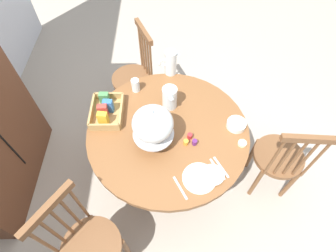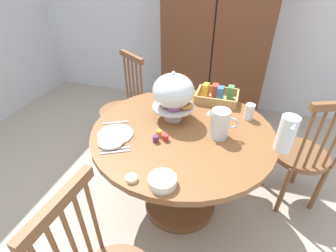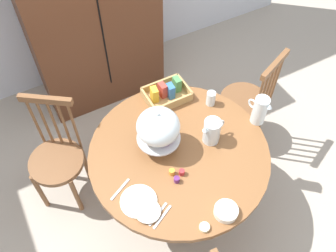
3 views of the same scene
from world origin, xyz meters
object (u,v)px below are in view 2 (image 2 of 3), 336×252
object	(u,v)px
windsor_chair_near_window	(302,156)
windsor_chair_by_cabinet	(123,111)
dining_table	(182,154)
cereal_basket	(217,95)
milk_pitcher	(286,135)
wooden_armoire	(217,34)
butter_dish	(131,178)
china_plate_large	(115,134)
orange_juice_pitcher	(220,125)
pastry_stand_with_dome	(173,93)
china_plate_small	(111,142)
cereal_bowl	(162,181)
drinking_glass	(249,112)

from	to	relation	value
windsor_chair_near_window	windsor_chair_by_cabinet	xyz separation A→B (m)	(-1.54, 0.21, 0.00)
dining_table	windsor_chair_near_window	distance (m)	0.89
cereal_basket	milk_pitcher	bearing A→B (deg)	-47.70
wooden_armoire	cereal_basket	size ratio (longest dim) A/B	6.20
dining_table	cereal_basket	bearing A→B (deg)	71.37
windsor_chair_by_cabinet	cereal_basket	world-z (taller)	windsor_chair_by_cabinet
windsor_chair_by_cabinet	cereal_basket	xyz separation A→B (m)	(0.87, -0.07, 0.33)
butter_dish	dining_table	bearing A→B (deg)	76.04
china_plate_large	dining_table	bearing A→B (deg)	27.02
wooden_armoire	orange_juice_pitcher	bearing A→B (deg)	-80.77
windsor_chair_by_cabinet	butter_dish	bearing A→B (deg)	-60.77
windsor_chair_near_window	butter_dish	size ratio (longest dim) A/B	16.25
windsor_chair_near_window	pastry_stand_with_dome	distance (m)	1.07
china_plate_large	china_plate_small	xyz separation A→B (m)	(0.02, -0.09, 0.01)
cereal_basket	cereal_bowl	size ratio (longest dim) A/B	2.26
dining_table	pastry_stand_with_dome	world-z (taller)	pastry_stand_with_dome
wooden_armoire	drinking_glass	xyz separation A→B (m)	(0.42, -1.25, -0.19)
dining_table	wooden_armoire	bearing A→B (deg)	90.58
orange_juice_pitcher	butter_dish	world-z (taller)	orange_juice_pitcher
dining_table	windsor_chair_near_window	bearing A→B (deg)	21.20
wooden_armoire	windsor_chair_by_cabinet	size ratio (longest dim) A/B	2.01
wooden_armoire	orange_juice_pitcher	world-z (taller)	wooden_armoire
pastry_stand_with_dome	milk_pitcher	world-z (taller)	pastry_stand_with_dome
windsor_chair_near_window	drinking_glass	distance (m)	0.55
orange_juice_pitcher	china_plate_large	size ratio (longest dim) A/B	0.88
china_plate_large	cereal_bowl	xyz separation A→B (m)	(0.41, -0.30, 0.02)
dining_table	windsor_chair_by_cabinet	size ratio (longest dim) A/B	1.21
wooden_armoire	china_plate_small	distance (m)	1.84
cereal_basket	windsor_chair_by_cabinet	bearing A→B (deg)	175.32
drinking_glass	butter_dish	bearing A→B (deg)	-124.45
wooden_armoire	windsor_chair_by_cabinet	world-z (taller)	wooden_armoire
wooden_armoire	pastry_stand_with_dome	distance (m)	1.41
milk_pitcher	cereal_basket	xyz separation A→B (m)	(-0.45, 0.49, -0.06)
cereal_basket	drinking_glass	size ratio (longest dim) A/B	2.87
dining_table	windsor_chair_near_window	xyz separation A→B (m)	(0.83, 0.32, -0.07)
windsor_chair_near_window	milk_pitcher	distance (m)	0.57
windsor_chair_by_cabinet	wooden_armoire	bearing A→B (deg)	54.38
windsor_chair_by_cabinet	drinking_glass	size ratio (longest dim) A/B	8.86
dining_table	windsor_chair_near_window	world-z (taller)	windsor_chair_near_window
china_plate_small	drinking_glass	bearing A→B (deg)	35.08
windsor_chair_by_cabinet	china_plate_small	size ratio (longest dim) A/B	6.50
windsor_chair_near_window	orange_juice_pitcher	bearing A→B (deg)	-150.58
dining_table	drinking_glass	distance (m)	0.55
drinking_glass	orange_juice_pitcher	bearing A→B (deg)	-121.95
windsor_chair_near_window	windsor_chair_by_cabinet	distance (m)	1.56
cereal_basket	cereal_bowl	world-z (taller)	cereal_basket
windsor_chair_near_window	drinking_glass	xyz separation A→B (m)	(-0.43, -0.07, 0.34)
butter_dish	orange_juice_pitcher	bearing A→B (deg)	54.27
wooden_armoire	orange_juice_pitcher	xyz separation A→B (m)	(0.25, -1.52, -0.16)
windsor_chair_by_cabinet	china_plate_small	xyz separation A→B (m)	(0.35, -0.81, 0.30)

